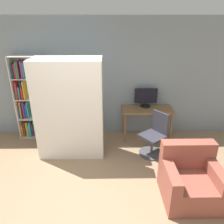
{
  "coord_description": "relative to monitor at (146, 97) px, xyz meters",
  "views": [
    {
      "loc": [
        0.35,
        -2.21,
        2.63
      ],
      "look_at": [
        0.42,
        1.47,
        1.05
      ],
      "focal_mm": 35.0,
      "sensor_mm": 36.0,
      "label": 1
    }
  ],
  "objects": [
    {
      "name": "ground_plane",
      "position": [
        -1.22,
        -2.53,
        -0.96
      ],
      "size": [
        16.0,
        16.0,
        0.0
      ],
      "primitive_type": "plane",
      "color": "#937556"
    },
    {
      "name": "bookshelf",
      "position": [
        -2.68,
        0.01,
        -0.05
      ],
      "size": [
        0.74,
        0.34,
        1.91
      ],
      "color": "beige",
      "rests_on": "ground"
    },
    {
      "name": "mattress_near",
      "position": [
        -1.62,
        -0.93,
        0.03
      ],
      "size": [
        1.3,
        0.3,
        1.98
      ],
      "color": "silver",
      "rests_on": "ground"
    },
    {
      "name": "monitor",
      "position": [
        0.0,
        0.0,
        0.0
      ],
      "size": [
        0.52,
        0.24,
        0.44
      ],
      "color": "black",
      "rests_on": "desk"
    },
    {
      "name": "wall_back",
      "position": [
        -1.22,
        0.17,
        0.39
      ],
      "size": [
        8.0,
        0.06,
        2.7
      ],
      "color": "gray",
      "rests_on": "ground"
    },
    {
      "name": "mattress_far",
      "position": [
        -1.62,
        -0.58,
        0.03
      ],
      "size": [
        1.3,
        0.29,
        1.98
      ],
      "color": "silver",
      "rests_on": "ground"
    },
    {
      "name": "office_chair",
      "position": [
        0.08,
        -0.84,
        -0.6
      ],
      "size": [
        0.62,
        0.62,
        0.9
      ],
      "color": "#4C4C51",
      "rests_on": "ground"
    },
    {
      "name": "desk",
      "position": [
        0.02,
        -0.14,
        -0.34
      ],
      "size": [
        1.16,
        0.56,
        0.73
      ],
      "color": "brown",
      "rests_on": "ground"
    },
    {
      "name": "armchair",
      "position": [
        0.4,
        -2.05,
        -0.64
      ],
      "size": [
        0.85,
        0.8,
        0.85
      ],
      "color": "#934C3D",
      "rests_on": "ground"
    }
  ]
}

